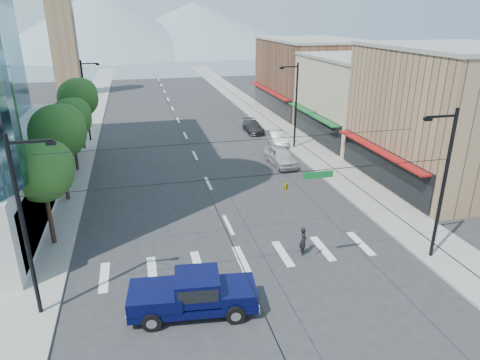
{
  "coord_description": "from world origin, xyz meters",
  "views": [
    {
      "loc": [
        -5.51,
        -19.73,
        13.55
      ],
      "look_at": [
        0.98,
        6.62,
        3.0
      ],
      "focal_mm": 32.0,
      "sensor_mm": 36.0,
      "label": 1
    }
  ],
  "objects_px": {
    "parked_car_near": "(281,156)",
    "pickup_truck": "(192,293)",
    "parked_car_far": "(253,127)",
    "parked_car_mid": "(277,138)",
    "pedestrian": "(303,241)"
  },
  "relations": [
    {
      "from": "parked_car_far",
      "to": "parked_car_near",
      "type": "bearing_deg",
      "value": -92.81
    },
    {
      "from": "pickup_truck",
      "to": "parked_car_near",
      "type": "xyz_separation_m",
      "value": [
        11.23,
        19.78,
        -0.23
      ]
    },
    {
      "from": "parked_car_mid",
      "to": "pickup_truck",
      "type": "bearing_deg",
      "value": -111.03
    },
    {
      "from": "parked_car_mid",
      "to": "parked_car_far",
      "type": "relative_size",
      "value": 0.97
    },
    {
      "from": "pedestrian",
      "to": "parked_car_mid",
      "type": "relative_size",
      "value": 0.39
    },
    {
      "from": "pickup_truck",
      "to": "parked_car_far",
      "type": "bearing_deg",
      "value": 75.95
    },
    {
      "from": "pedestrian",
      "to": "pickup_truck",
      "type": "bearing_deg",
      "value": 134.93
    },
    {
      "from": "parked_car_near",
      "to": "parked_car_far",
      "type": "distance_m",
      "value": 12.33
    },
    {
      "from": "parked_car_near",
      "to": "pickup_truck",
      "type": "bearing_deg",
      "value": -122.02
    },
    {
      "from": "pedestrian",
      "to": "parked_car_near",
      "type": "relative_size",
      "value": 0.35
    },
    {
      "from": "parked_car_far",
      "to": "parked_car_mid",
      "type": "bearing_deg",
      "value": -78.69
    },
    {
      "from": "parked_car_far",
      "to": "pickup_truck",
      "type": "bearing_deg",
      "value": -110.02
    },
    {
      "from": "pedestrian",
      "to": "parked_car_near",
      "type": "height_order",
      "value": "pedestrian"
    },
    {
      "from": "pickup_truck",
      "to": "parked_car_mid",
      "type": "xyz_separation_m",
      "value": [
        13.03,
        26.3,
        -0.34
      ]
    },
    {
      "from": "parked_car_near",
      "to": "parked_car_far",
      "type": "xyz_separation_m",
      "value": [
        0.68,
        12.31,
        -0.18
      ]
    }
  ]
}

